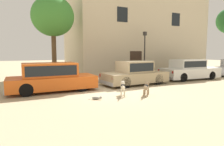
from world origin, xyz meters
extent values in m
plane|color=tan|center=(0.00, 0.00, 0.00)|extent=(80.00, 80.00, 0.00)
cube|color=#D15619|center=(-2.72, 1.12, 0.46)|extent=(4.40, 1.84, 0.63)
cube|color=#D15619|center=(-2.85, 1.12, 1.13)|extent=(2.64, 1.57, 0.70)
cube|color=black|center=(-2.85, 1.12, 1.14)|extent=(2.43, 1.60, 0.49)
cube|color=#999BA0|center=(-0.54, 1.12, 0.26)|extent=(0.13, 1.78, 0.20)
cube|color=#999BA0|center=(-4.90, 1.11, 0.26)|extent=(0.13, 1.78, 0.20)
sphere|color=silver|center=(-0.51, 1.85, 0.60)|extent=(0.20, 0.20, 0.20)
sphere|color=silver|center=(-0.51, 0.40, 0.60)|extent=(0.20, 0.20, 0.20)
cube|color=red|center=(-4.90, 1.90, 0.62)|extent=(0.04, 0.18, 0.18)
cube|color=red|center=(-4.89, 0.32, 0.62)|extent=(0.04, 0.18, 0.18)
cylinder|color=black|center=(-1.40, 1.93, 0.31)|extent=(0.62, 0.20, 0.62)
cylinder|color=black|center=(-1.40, 0.31, 0.31)|extent=(0.62, 0.20, 0.62)
cylinder|color=black|center=(-4.04, 1.92, 0.31)|extent=(0.62, 0.20, 0.62)
cylinder|color=black|center=(-4.03, 0.30, 0.31)|extent=(0.62, 0.20, 0.62)
cube|color=tan|center=(2.29, 1.04, 0.46)|extent=(4.26, 2.04, 0.62)
cube|color=tan|center=(2.25, 1.03, 1.13)|extent=(2.01, 1.64, 0.71)
cube|color=black|center=(2.25, 1.03, 1.14)|extent=(1.86, 1.66, 0.50)
cube|color=#999BA0|center=(4.34, 1.18, 0.26)|extent=(0.24, 1.73, 0.20)
cube|color=#999BA0|center=(0.24, 0.90, 0.26)|extent=(0.24, 1.73, 0.20)
sphere|color=silver|center=(4.32, 1.88, 0.60)|extent=(0.20, 0.20, 0.20)
sphere|color=silver|center=(4.42, 0.48, 0.60)|extent=(0.20, 0.20, 0.20)
cube|color=red|center=(0.18, 1.66, 0.62)|extent=(0.05, 0.18, 0.18)
cube|color=red|center=(0.29, 0.14, 0.62)|extent=(0.05, 0.18, 0.18)
cylinder|color=black|center=(3.48, 1.90, 0.33)|extent=(0.68, 0.24, 0.67)
cylinder|color=black|center=(3.58, 0.34, 0.33)|extent=(0.68, 0.24, 0.67)
cylinder|color=black|center=(0.99, 1.73, 0.33)|extent=(0.68, 0.24, 0.67)
cylinder|color=black|center=(1.10, 0.17, 0.33)|extent=(0.68, 0.24, 0.67)
cube|color=silver|center=(7.22, 1.23, 0.50)|extent=(4.55, 2.01, 0.70)
cube|color=silver|center=(6.99, 1.24, 1.17)|extent=(2.31, 1.64, 0.63)
cube|color=black|center=(6.99, 1.24, 1.18)|extent=(2.13, 1.66, 0.44)
cube|color=#999BA0|center=(9.42, 1.11, 0.26)|extent=(0.21, 1.75, 0.20)
cube|color=#999BA0|center=(5.01, 1.34, 0.26)|extent=(0.21, 1.75, 0.20)
sphere|color=silver|center=(9.49, 1.82, 0.66)|extent=(0.20, 0.20, 0.20)
sphere|color=silver|center=(9.42, 0.40, 0.66)|extent=(0.20, 0.20, 0.20)
cube|color=red|center=(5.05, 2.11, 0.68)|extent=(0.05, 0.18, 0.18)
cube|color=red|center=(4.97, 0.58, 0.68)|extent=(0.05, 0.18, 0.18)
cylinder|color=black|center=(8.59, 1.95, 0.31)|extent=(0.63, 0.23, 0.62)
cylinder|color=black|center=(8.51, 0.37, 0.31)|extent=(0.63, 0.23, 0.62)
cylinder|color=black|center=(5.92, 2.09, 0.31)|extent=(0.63, 0.23, 0.62)
cylinder|color=black|center=(5.84, 0.51, 0.31)|extent=(0.63, 0.23, 0.62)
cube|color=#999BA0|center=(10.48, 1.09, 0.26)|extent=(0.18, 1.66, 0.20)
cube|color=red|center=(10.46, 1.81, 0.62)|extent=(0.05, 0.18, 0.18)
cylinder|color=black|center=(11.28, 1.86, 0.31)|extent=(0.64, 0.22, 0.63)
cube|color=beige|center=(6.07, 6.99, 3.59)|extent=(12.46, 6.10, 7.17)
cube|color=#38281E|center=(4.20, 3.93, 1.05)|extent=(1.10, 0.02, 2.10)
cube|color=black|center=(2.95, 3.93, 4.84)|extent=(0.90, 0.02, 1.10)
cube|color=black|center=(8.25, 3.93, 4.84)|extent=(0.90, 0.02, 1.10)
cylinder|color=beige|center=(0.06, -1.27, 0.17)|extent=(0.06, 0.06, 0.35)
cylinder|color=beige|center=(0.19, -1.35, 0.17)|extent=(0.06, 0.06, 0.35)
cylinder|color=beige|center=(-0.15, -1.65, 0.17)|extent=(0.06, 0.06, 0.35)
cylinder|color=beige|center=(-0.01, -1.72, 0.17)|extent=(0.06, 0.06, 0.35)
ellipsoid|color=beige|center=(0.02, -1.50, 0.43)|extent=(0.49, 0.68, 0.25)
ellipsoid|color=black|center=(0.00, -1.54, 0.50)|extent=(0.34, 0.41, 0.14)
sphere|color=beige|center=(0.21, -1.15, 0.54)|extent=(0.20, 0.20, 0.20)
cone|color=beige|center=(0.26, -1.05, 0.53)|extent=(0.15, 0.15, 0.11)
cone|color=beige|center=(0.16, -1.12, 0.64)|extent=(0.10, 0.10, 0.09)
cone|color=beige|center=(0.26, -1.17, 0.64)|extent=(0.10, 0.10, 0.09)
cylinder|color=beige|center=(-0.17, -1.86, 0.50)|extent=(0.14, 0.21, 0.18)
cylinder|color=#997F60|center=(1.15, -1.67, 0.16)|extent=(0.06, 0.06, 0.31)
cylinder|color=#997F60|center=(1.27, -1.78, 0.16)|extent=(0.06, 0.06, 0.31)
cylinder|color=#997F60|center=(0.86, -1.98, 0.16)|extent=(0.06, 0.06, 0.31)
cylinder|color=#997F60|center=(0.98, -2.09, 0.16)|extent=(0.06, 0.06, 0.31)
ellipsoid|color=#997F60|center=(1.07, -1.88, 0.40)|extent=(0.61, 0.63, 0.25)
ellipsoid|color=black|center=(1.03, -1.92, 0.47)|extent=(0.40, 0.40, 0.14)
sphere|color=#997F60|center=(1.33, -1.60, 0.50)|extent=(0.18, 0.18, 0.18)
cone|color=#997F60|center=(1.40, -1.53, 0.49)|extent=(0.14, 0.14, 0.10)
cone|color=#997F60|center=(1.29, -1.56, 0.59)|extent=(0.09, 0.09, 0.08)
cone|color=#997F60|center=(1.37, -1.64, 0.59)|extent=(0.09, 0.09, 0.08)
cylinder|color=#997F60|center=(0.79, -2.18, 0.47)|extent=(0.17, 0.18, 0.19)
ellipsoid|color=gray|center=(-1.35, -1.58, 0.07)|extent=(0.38, 0.31, 0.13)
sphere|color=gray|center=(-1.17, -1.69, 0.09)|extent=(0.11, 0.11, 0.11)
cone|color=gray|center=(-1.15, -1.67, 0.13)|extent=(0.05, 0.05, 0.05)
cone|color=gray|center=(-1.18, -1.71, 0.13)|extent=(0.05, 0.05, 0.05)
cylinder|color=gray|center=(-1.58, -1.41, 0.02)|extent=(0.14, 0.21, 0.04)
cylinder|color=#2D2B28|center=(4.41, 3.06, 1.64)|extent=(0.10, 0.10, 3.27)
cube|color=#2D2B28|center=(4.41, 3.06, 3.41)|extent=(0.22, 0.22, 0.28)
sphere|color=silver|center=(4.41, 3.06, 3.41)|extent=(0.18, 0.18, 0.18)
cylinder|color=brown|center=(-2.09, 4.29, 1.67)|extent=(0.31, 0.31, 3.35)
ellipsoid|color=#3D8433|center=(-2.09, 4.29, 4.39)|extent=(2.79, 2.51, 2.65)
camera|label=1|loc=(-4.32, -9.34, 2.06)|focal=31.39mm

